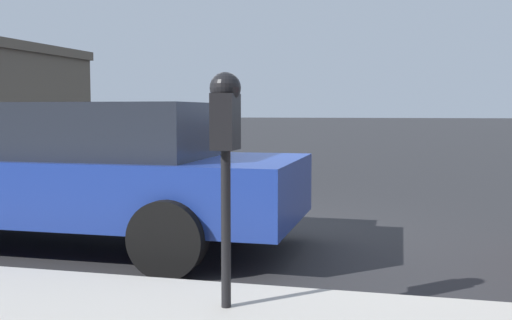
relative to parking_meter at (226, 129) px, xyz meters
The scene contains 3 objects.
ground_plane 3.10m from the parking_meter, 17.31° to the left, with size 220.00×220.00×0.00m, color #2B2B2D.
parking_meter is the anchor object (origin of this frame).
car_blue 2.93m from the parking_meter, 50.07° to the left, with size 1.98×4.79×1.43m.
Camera 1 is at (-6.18, -1.88, 1.35)m, focal length 42.00 mm.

